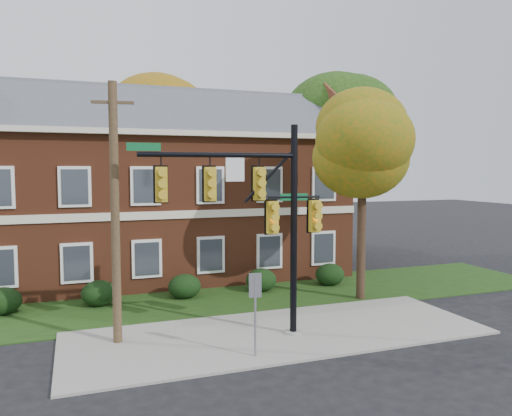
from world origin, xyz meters
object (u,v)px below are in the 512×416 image
object	(u,v)px
hedge_right	(261,280)
tree_near_right	(369,142)
hedge_center	(185,286)
hedge_far_left	(2,301)
hedge_far_right	(330,275)
traffic_signal	(257,207)
tree_right_rear	(346,127)
apartment_building	(162,180)
tree_far_rear	(162,120)
sign_post	(255,301)
utility_pole	(115,213)
hedge_left	(99,293)

from	to	relation	value
hedge_right	tree_near_right	distance (m)	7.72
hedge_center	hedge_right	xyz separation A→B (m)	(3.50, 0.00, 0.00)
hedge_far_left	hedge_far_right	bearing A→B (deg)	0.00
tree_near_right	traffic_signal	xyz separation A→B (m)	(-6.09, -3.09, -2.36)
tree_right_rear	hedge_far_left	bearing A→B (deg)	-161.55
apartment_building	traffic_signal	world-z (taller)	apartment_building
tree_far_rear	sign_post	world-z (taller)	tree_far_rear
hedge_far_left	tree_far_rear	world-z (taller)	tree_far_rear
hedge_far_left	tree_right_rear	bearing A→B (deg)	18.45
hedge_right	hedge_far_right	world-z (taller)	same
tree_far_rear	traffic_signal	bearing A→B (deg)	-90.64
hedge_far_left	hedge_far_right	size ratio (longest dim) A/B	1.00
utility_pole	hedge_far_right	bearing A→B (deg)	33.71
apartment_building	utility_pole	size ratio (longest dim) A/B	2.30
hedge_center	tree_far_rear	size ratio (longest dim) A/B	0.12
hedge_far_right	utility_pole	world-z (taller)	utility_pole
hedge_far_right	utility_pole	bearing A→B (deg)	-154.65
hedge_center	tree_far_rear	distance (m)	15.57
tree_right_rear	utility_pole	bearing A→B (deg)	-142.96
hedge_center	sign_post	xyz separation A→B (m)	(0.50, -7.44, 1.19)
hedge_left	utility_pole	xyz separation A→B (m)	(0.34, -4.82, 3.63)
hedge_far_left	utility_pole	bearing A→B (deg)	-51.47
tree_far_rear	sign_post	xyz separation A→B (m)	(-0.84, -20.53, -7.13)
tree_right_rear	sign_post	world-z (taller)	tree_right_rear
apartment_building	tree_near_right	xyz separation A→B (m)	(7.22, -8.09, 1.68)
utility_pole	hedge_far_left	bearing A→B (deg)	136.89
hedge_center	tree_near_right	bearing A→B (deg)	-21.42
utility_pole	apartment_building	bearing A→B (deg)	80.92
apartment_building	hedge_center	bearing A→B (deg)	-90.00
apartment_building	hedge_far_right	xyz separation A→B (m)	(7.00, -5.25, -4.46)
apartment_building	sign_post	bearing A→B (deg)	-87.74
tree_far_rear	traffic_signal	world-z (taller)	tree_far_rear
hedge_far_left	tree_near_right	world-z (taller)	tree_near_right
apartment_building	hedge_far_left	world-z (taller)	apartment_building
sign_post	hedge_center	bearing A→B (deg)	105.24
apartment_building	hedge_left	size ratio (longest dim) A/B	13.43
hedge_far_right	tree_right_rear	bearing A→B (deg)	54.77
tree_right_rear	hedge_center	bearing A→B (deg)	-151.63
hedge_far_left	hedge_center	distance (m)	7.00
hedge_center	tree_far_rear	world-z (taller)	tree_far_rear
hedge_left	sign_post	size ratio (longest dim) A/B	0.55
utility_pole	sign_post	bearing A→B (deg)	-27.24
hedge_right	hedge_center	bearing A→B (deg)	180.00
hedge_far_right	tree_far_rear	world-z (taller)	tree_far_rear
hedge_far_right	traffic_signal	size ratio (longest dim) A/B	0.20
hedge_center	hedge_right	bearing A→B (deg)	0.00
hedge_right	tree_far_rear	distance (m)	15.66
hedge_right	sign_post	bearing A→B (deg)	-111.96
hedge_far_right	tree_far_rear	bearing A→B (deg)	113.37
hedge_far_left	traffic_signal	size ratio (longest dim) A/B	0.20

